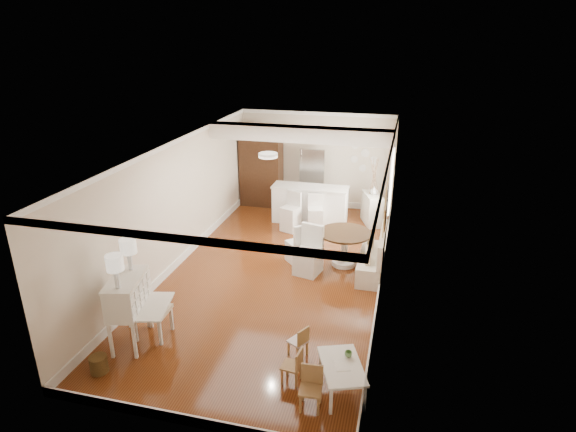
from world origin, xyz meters
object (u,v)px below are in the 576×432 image
at_px(breakfast_counter, 310,204).
at_px(gustavian_armchair, 152,310).
at_px(bar_stool_left, 291,212).
at_px(sideboard, 372,209).
at_px(pantry_cabinet, 261,168).
at_px(kids_chair_b, 298,341).
at_px(kids_chair_a, 292,365).
at_px(slip_chair_near, 308,251).
at_px(slip_chair_far, 299,242).
at_px(wicker_basket, 99,364).
at_px(kids_table, 341,378).
at_px(bar_stool_right, 315,213).
at_px(fridge, 324,180).
at_px(kids_chair_c, 311,389).
at_px(dining_table, 344,249).
at_px(secretary_bureau, 129,311).

bearing_deg(breakfast_counter, gustavian_armchair, -104.71).
xyz_separation_m(bar_stool_left, sideboard, (2.03, 1.02, -0.10)).
xyz_separation_m(breakfast_counter, pantry_cabinet, (-1.70, 1.08, 0.63)).
xyz_separation_m(kids_chair_b, breakfast_counter, (-1.00, 5.77, 0.24)).
relative_size(kids_chair_a, kids_chair_b, 1.06).
xyz_separation_m(slip_chair_near, slip_chair_far, (-0.32, 0.49, -0.05)).
height_order(breakfast_counter, sideboard, breakfast_counter).
xyz_separation_m(wicker_basket, slip_chair_far, (2.14, 4.47, 0.35)).
relative_size(gustavian_armchair, bar_stool_left, 0.96).
bearing_deg(gustavian_armchair, kids_table, -102.63).
bearing_deg(wicker_basket, kids_table, 7.40).
bearing_deg(breakfast_counter, pantry_cabinet, 147.57).
bearing_deg(wicker_basket, bar_stool_right, 71.37).
height_order(kids_table, bar_stool_left, bar_stool_left).
xyz_separation_m(slip_chair_near, fridge, (-0.37, 3.99, 0.37)).
xyz_separation_m(bar_stool_right, sideboard, (1.40, 0.85, -0.06)).
bearing_deg(fridge, kids_chair_c, -81.15).
distance_m(kids_chair_b, bar_stool_right, 5.29).
xyz_separation_m(slip_chair_far, breakfast_counter, (-0.25, 2.45, 0.03)).
height_order(dining_table, bar_stool_right, bar_stool_right).
bearing_deg(gustavian_armchair, bar_stool_right, -21.14).
relative_size(kids_chair_a, fridge, 0.33).
bearing_deg(wicker_basket, sideboard, 63.82).
height_order(gustavian_armchair, slip_chair_far, gustavian_armchair).
relative_size(gustavian_armchair, pantry_cabinet, 0.44).
height_order(kids_chair_a, sideboard, sideboard).
bearing_deg(secretary_bureau, kids_chair_a, -19.03).
bearing_deg(secretary_bureau, fridge, 61.52).
distance_m(slip_chair_near, breakfast_counter, 2.99).
xyz_separation_m(slip_chair_far, bar_stool_left, (-0.62, 1.74, 0.03)).
relative_size(gustavian_armchair, kids_chair_c, 1.55).
relative_size(kids_chair_a, bar_stool_right, 0.61).
xyz_separation_m(wicker_basket, bar_stool_left, (1.52, 6.21, 0.38)).
relative_size(kids_chair_c, bar_stool_right, 0.67).
bearing_deg(slip_chair_far, breakfast_counter, -126.91).
bearing_deg(kids_table, secretary_bureau, 174.61).
xyz_separation_m(secretary_bureau, wicker_basket, (-0.09, -0.82, -0.47)).
relative_size(secretary_bureau, kids_chair_a, 2.07).
bearing_deg(kids_table, sideboard, 91.19).
height_order(kids_table, dining_table, dining_table).
distance_m(kids_table, sideboard, 6.75).
distance_m(breakfast_counter, sideboard, 1.69).
relative_size(secretary_bureau, slip_chair_near, 1.14).
xyz_separation_m(kids_chair_b, slip_chair_far, (-0.75, 3.32, 0.21)).
relative_size(secretary_bureau, sideboard, 1.39).
distance_m(bar_stool_left, bar_stool_right, 0.65).
bearing_deg(bar_stool_right, wicker_basket, -122.79).
relative_size(secretary_bureau, bar_stool_left, 1.17).
height_order(secretary_bureau, kids_chair_c, secretary_bureau).
height_order(gustavian_armchair, sideboard, gustavian_armchair).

